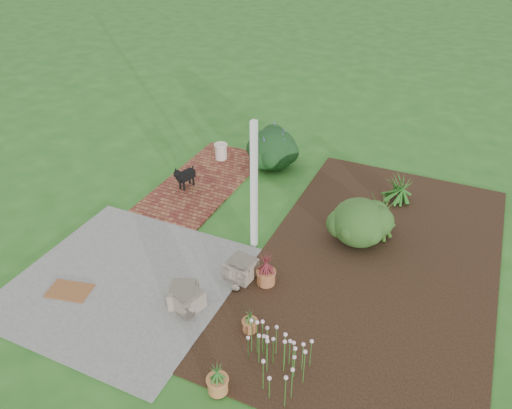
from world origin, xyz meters
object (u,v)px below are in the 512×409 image
at_px(stone_trough_near, 187,300).
at_px(evergreen_shrub, 359,221).
at_px(cream_ceramic_urn, 221,152).
at_px(black_dog, 184,176).

relative_size(stone_trough_near, evergreen_shrub, 0.42).
xyz_separation_m(cream_ceramic_urn, evergreen_shrub, (3.85, -1.83, 0.24)).
bearing_deg(evergreen_shrub, stone_trough_near, -125.00).
height_order(black_dog, cream_ceramic_urn, black_dog).
xyz_separation_m(stone_trough_near, cream_ceramic_urn, (-1.87, 4.65, 0.04)).
distance_m(black_dog, evergreen_shrub, 3.94).
bearing_deg(black_dog, stone_trough_near, -42.48).
bearing_deg(cream_ceramic_urn, stone_trough_near, -68.09).
distance_m(black_dog, cream_ceramic_urn, 1.54).
relative_size(stone_trough_near, black_dog, 0.75).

